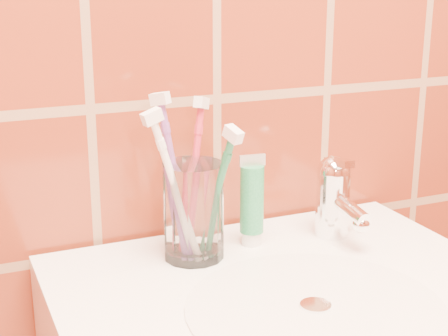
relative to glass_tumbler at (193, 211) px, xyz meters
name	(u,v)px	position (x,y,z in m)	size (l,w,h in m)	color
glass_tumbler	(193,211)	(0.00, 0.00, 0.00)	(0.08, 0.08, 0.13)	white
toothpaste_tube	(252,203)	(0.09, 0.01, 0.00)	(0.04, 0.03, 0.13)	white
faucet	(335,194)	(0.21, -0.01, 0.00)	(0.05, 0.11, 0.12)	white
toothbrush_0	(194,177)	(0.01, 0.03, 0.04)	(0.06, 0.06, 0.21)	#BA283C
toothbrush_1	(175,179)	(-0.02, 0.01, 0.04)	(0.05, 0.05, 0.23)	#7F479A
toothbrush_2	(176,190)	(-0.03, -0.02, 0.04)	(0.09, 0.03, 0.22)	white
toothbrush_3	(216,196)	(0.02, -0.03, 0.03)	(0.04, 0.09, 0.19)	#1D7045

